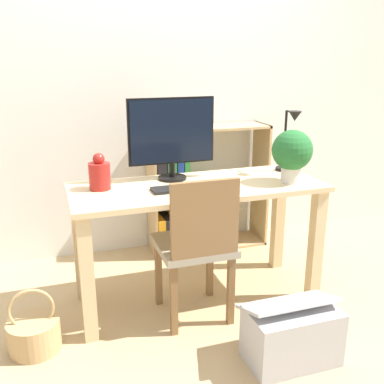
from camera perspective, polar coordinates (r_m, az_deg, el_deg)
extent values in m
plane|color=tan|center=(2.86, 0.65, -13.13)|extent=(10.00, 10.00, 0.00)
cube|color=silver|center=(3.32, -4.44, 14.67)|extent=(8.00, 0.05, 2.60)
cube|color=#D8BC8C|center=(2.58, 0.70, 0.59)|extent=(1.45, 0.57, 0.03)
cube|color=#D8BC8C|center=(2.37, -13.15, -10.81)|extent=(0.07, 0.07, 0.69)
cube|color=#D8BC8C|center=(2.79, 15.45, -6.59)|extent=(0.07, 0.07, 0.69)
cube|color=#D8BC8C|center=(2.79, -14.11, -6.51)|extent=(0.07, 0.07, 0.69)
cube|color=#D8BC8C|center=(3.15, 10.87, -3.48)|extent=(0.07, 0.07, 0.69)
cylinder|color=black|center=(2.69, -2.52, 1.82)|extent=(0.17, 0.17, 0.02)
cylinder|color=black|center=(2.68, -2.53, 2.93)|extent=(0.04, 0.04, 0.09)
cube|color=black|center=(2.64, -2.63, 7.75)|extent=(0.52, 0.02, 0.39)
cube|color=black|center=(2.63, -2.60, 7.73)|extent=(0.49, 0.03, 0.36)
cube|color=black|center=(2.48, -0.98, 0.50)|extent=(0.36, 0.12, 0.02)
cylinder|color=#B2231E|center=(2.52, -11.65, 1.98)|extent=(0.12, 0.12, 0.15)
sphere|color=#B2231E|center=(2.50, -11.78, 4.15)|extent=(0.06, 0.06, 0.06)
cylinder|color=black|center=(2.95, 11.49, 2.92)|extent=(0.10, 0.10, 0.02)
cylinder|color=black|center=(2.91, 11.71, 6.54)|extent=(0.02, 0.02, 0.36)
cylinder|color=black|center=(2.84, 12.44, 9.92)|extent=(0.01, 0.10, 0.01)
cone|color=black|center=(2.80, 12.93, 9.37)|extent=(0.08, 0.08, 0.06)
cylinder|color=silver|center=(2.67, 12.41, 2.22)|extent=(0.11, 0.11, 0.10)
sphere|color=#23662D|center=(2.64, 12.61, 5.20)|extent=(0.23, 0.23, 0.23)
cube|color=#9E937F|center=(2.50, 0.16, -6.75)|extent=(0.40, 0.40, 0.04)
cube|color=brown|center=(2.26, 1.67, -3.45)|extent=(0.36, 0.03, 0.40)
cube|color=brown|center=(2.42, -2.32, -13.56)|extent=(0.04, 0.04, 0.41)
cube|color=brown|center=(2.52, 4.94, -12.33)|extent=(0.04, 0.04, 0.41)
cube|color=brown|center=(2.70, -4.27, -10.20)|extent=(0.04, 0.04, 0.41)
cube|color=brown|center=(2.79, 2.28, -9.25)|extent=(0.04, 0.04, 0.41)
cube|color=tan|center=(3.27, -5.14, -0.20)|extent=(0.02, 0.28, 0.94)
cube|color=tan|center=(3.56, 8.64, 1.12)|extent=(0.02, 0.28, 0.94)
cube|color=tan|center=(3.55, 1.97, -6.63)|extent=(0.89, 0.28, 0.02)
cube|color=tan|center=(3.29, 2.13, 8.18)|extent=(0.89, 0.28, 0.02)
cube|color=tan|center=(3.39, 2.05, 0.49)|extent=(0.86, 0.28, 0.02)
cube|color=orange|center=(3.39, -4.24, -5.26)|extent=(0.05, 0.24, 0.27)
cube|color=black|center=(3.40, -3.26, -5.16)|extent=(0.06, 0.24, 0.26)
cube|color=orange|center=(3.40, -2.22, -4.04)|extent=(0.06, 0.24, 0.39)
cube|color=orange|center=(3.41, -1.13, -3.91)|extent=(0.06, 0.24, 0.39)
cube|color=#2D7F38|center=(3.46, 0.15, -4.69)|extent=(0.07, 0.24, 0.27)
cube|color=black|center=(3.23, -4.31, 3.43)|extent=(0.07, 0.24, 0.40)
cube|color=#2D7F38|center=(3.26, -3.03, 2.41)|extent=(0.06, 0.24, 0.27)
cube|color=navy|center=(3.28, -1.98, 2.61)|extent=(0.05, 0.24, 0.28)
cube|color=#2D7F38|center=(3.28, -1.18, 3.50)|extent=(0.04, 0.24, 0.38)
cylinder|color=tan|center=(2.51, -19.40, -16.74)|extent=(0.26, 0.26, 0.16)
torus|color=tan|center=(2.44, -19.75, -13.86)|extent=(0.22, 0.02, 0.22)
cube|color=#B2B2B7|center=(2.33, 12.55, -17.34)|extent=(0.44, 0.26, 0.28)
cube|color=#B2B2B7|center=(2.29, 12.13, -13.63)|extent=(0.45, 0.25, 0.10)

